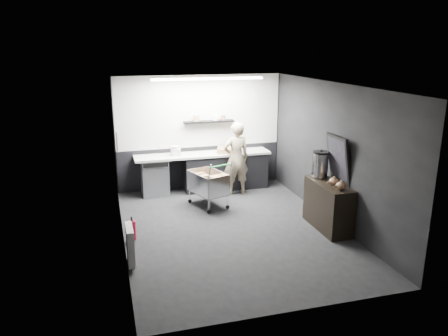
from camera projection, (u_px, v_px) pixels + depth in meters
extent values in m
plane|color=black|center=(232.00, 229.00, 8.27)|extent=(5.50, 5.50, 0.00)
plane|color=silver|center=(233.00, 85.00, 7.53)|extent=(5.50, 5.50, 0.00)
plane|color=black|center=(200.00, 132.00, 10.45)|extent=(5.50, 0.00, 5.50)
plane|color=black|center=(297.00, 216.00, 5.35)|extent=(5.50, 0.00, 5.50)
plane|color=black|center=(119.00, 168.00, 7.38)|extent=(0.00, 5.50, 5.50)
plane|color=black|center=(332.00, 153.00, 8.41)|extent=(0.00, 5.50, 5.50)
cube|color=beige|center=(200.00, 111.00, 10.29)|extent=(3.95, 0.02, 1.70)
cube|color=black|center=(200.00, 166.00, 10.66)|extent=(3.95, 0.02, 1.00)
cube|color=black|center=(209.00, 121.00, 10.30)|extent=(1.20, 0.22, 0.04)
cylinder|color=silver|center=(256.00, 97.00, 10.56)|extent=(0.20, 0.03, 0.20)
cube|color=silver|center=(117.00, 141.00, 8.54)|extent=(0.02, 0.30, 0.40)
cube|color=red|center=(117.00, 138.00, 8.52)|extent=(0.02, 0.22, 0.10)
cube|color=silver|center=(130.00, 245.00, 6.84)|extent=(0.10, 0.50, 0.60)
cube|color=white|center=(208.00, 79.00, 9.25)|extent=(2.40, 0.20, 0.04)
cube|color=black|center=(225.00, 171.00, 10.53)|extent=(2.00, 0.56, 0.85)
cube|color=beige|center=(203.00, 155.00, 10.27)|extent=(3.20, 0.60, 0.05)
cube|color=#9EA0A5|center=(155.00, 177.00, 10.10)|extent=(0.60, 0.58, 0.85)
cube|color=black|center=(156.00, 165.00, 9.72)|extent=(0.56, 0.02, 0.10)
imported|color=beige|center=(236.00, 158.00, 10.04)|extent=(0.65, 0.45, 1.69)
cube|color=silver|center=(208.00, 192.00, 9.39)|extent=(0.81, 0.99, 0.02)
cube|color=silver|center=(196.00, 183.00, 9.26)|extent=(0.30, 0.82, 0.45)
cube|color=silver|center=(220.00, 181.00, 9.40)|extent=(0.30, 0.82, 0.45)
cube|color=silver|center=(213.00, 188.00, 8.94)|extent=(0.53, 0.20, 0.45)
cube|color=silver|center=(204.00, 177.00, 9.71)|extent=(0.53, 0.20, 0.45)
cylinder|color=silver|center=(201.00, 205.00, 9.00)|extent=(0.02, 0.02, 0.30)
cylinder|color=silver|center=(224.00, 203.00, 9.12)|extent=(0.02, 0.02, 0.30)
cylinder|color=silver|center=(194.00, 194.00, 9.72)|extent=(0.02, 0.02, 0.30)
cylinder|color=silver|center=(214.00, 192.00, 9.85)|extent=(0.02, 0.02, 0.30)
cylinder|color=green|center=(213.00, 167.00, 8.75)|extent=(0.53, 0.21, 0.03)
cube|color=olive|center=(202.00, 182.00, 9.39)|extent=(0.33, 0.37, 0.38)
cube|color=olive|center=(216.00, 185.00, 9.26)|extent=(0.30, 0.34, 0.34)
cylinder|color=black|center=(202.00, 211.00, 9.04)|extent=(0.09, 0.05, 0.08)
cylinder|color=black|center=(194.00, 199.00, 9.76)|extent=(0.09, 0.05, 0.08)
cylinder|color=black|center=(224.00, 209.00, 9.16)|extent=(0.09, 0.05, 0.08)
cylinder|color=black|center=(214.00, 197.00, 9.88)|extent=(0.09, 0.05, 0.08)
cube|color=black|center=(328.00, 206.00, 8.20)|extent=(0.45, 1.19, 0.89)
cylinder|color=silver|center=(320.00, 165.00, 8.38)|extent=(0.30, 0.30, 0.46)
cylinder|color=black|center=(321.00, 152.00, 8.32)|extent=(0.30, 0.30, 0.04)
sphere|color=black|center=(321.00, 150.00, 8.30)|extent=(0.05, 0.05, 0.05)
ellipsoid|color=brown|center=(334.00, 182.00, 7.92)|extent=(0.18, 0.18, 0.14)
ellipsoid|color=brown|center=(341.00, 186.00, 7.69)|extent=(0.18, 0.18, 0.14)
cube|color=black|center=(339.00, 159.00, 8.05)|extent=(0.20, 0.69, 0.89)
cube|color=black|center=(338.00, 159.00, 8.05)|extent=(0.14, 0.60, 0.76)
cylinder|color=red|center=(132.00, 230.00, 7.74)|extent=(0.13, 0.13, 0.35)
cone|color=black|center=(132.00, 220.00, 7.69)|extent=(0.09, 0.09, 0.05)
cylinder|color=black|center=(131.00, 218.00, 7.68)|extent=(0.03, 0.03, 0.05)
cube|color=#866647|center=(230.00, 150.00, 10.37)|extent=(0.68, 0.59, 0.11)
cylinder|color=beige|center=(175.00, 151.00, 10.06)|extent=(0.22, 0.22, 0.22)
cube|color=silver|center=(177.00, 152.00, 10.03)|extent=(0.21, 0.17, 0.17)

